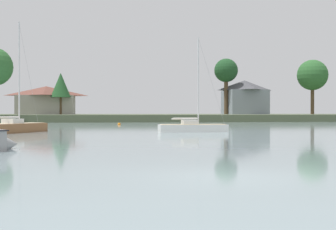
% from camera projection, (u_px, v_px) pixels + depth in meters
% --- Properties ---
extents(ground_plane, '(526.15, 526.15, 0.00)m').
position_uv_depth(ground_plane, '(227.00, 178.00, 12.54)').
color(ground_plane, gray).
extents(far_shore_bank, '(236.77, 43.18, 1.30)m').
position_uv_depth(far_shore_bank, '(119.00, 117.00, 100.37)').
color(far_shore_bank, '#4C563D').
rests_on(far_shore_bank, ground).
extents(sailboat_white, '(6.30, 2.05, 9.10)m').
position_uv_depth(sailboat_white, '(193.00, 130.00, 41.53)').
color(sailboat_white, white).
rests_on(sailboat_white, ground).
extents(sailboat_wood, '(4.96, 6.80, 10.40)m').
position_uv_depth(sailboat_wood, '(15.00, 130.00, 39.97)').
color(sailboat_wood, brown).
rests_on(sailboat_wood, ground).
extents(mooring_buoy_orange, '(0.44, 0.44, 0.49)m').
position_uv_depth(mooring_buoy_orange, '(119.00, 124.00, 64.45)').
color(mooring_buoy_orange, orange).
rests_on(mooring_buoy_orange, ground).
extents(shore_tree_left, '(4.20, 4.20, 8.74)m').
position_uv_depth(shore_tree_left, '(61.00, 85.00, 95.38)').
color(shore_tree_left, brown).
rests_on(shore_tree_left, far_shore_bank).
extents(shore_tree_inland_c, '(6.86, 6.86, 12.26)m').
position_uv_depth(shore_tree_inland_c, '(312.00, 75.00, 102.29)').
color(shore_tree_inland_c, brown).
rests_on(shore_tree_inland_c, far_shore_bank).
extents(shore_tree_center_right, '(5.39, 5.39, 12.75)m').
position_uv_depth(shore_tree_center_right, '(226.00, 71.00, 104.10)').
color(shore_tree_center_right, brown).
rests_on(shore_tree_center_right, far_shore_bank).
extents(cottage_eastern, '(9.38, 10.73, 7.89)m').
position_uv_depth(cottage_eastern, '(244.00, 97.00, 106.23)').
color(cottage_eastern, gray).
rests_on(cottage_eastern, far_shore_bank).
extents(cottage_behind_trees, '(12.84, 9.10, 6.12)m').
position_uv_depth(cottage_behind_trees, '(46.00, 100.00, 99.08)').
color(cottage_behind_trees, '#9E998E').
rests_on(cottage_behind_trees, far_shore_bank).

